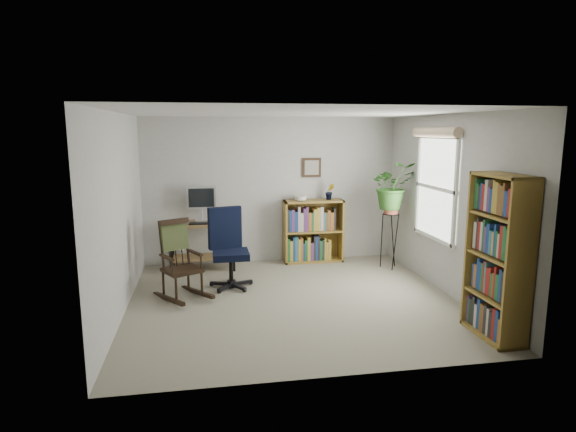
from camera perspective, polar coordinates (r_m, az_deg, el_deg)
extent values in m
cube|color=gray|center=(6.37, 0.63, -9.98)|extent=(4.20, 4.00, 0.00)
cube|color=silver|center=(5.98, 0.67, 12.15)|extent=(4.20, 4.00, 0.00)
cube|color=#B3B3AE|center=(8.01, -1.97, 3.05)|extent=(4.20, 0.00, 2.40)
cube|color=#B3B3AE|center=(4.15, 5.72, -3.72)|extent=(4.20, 0.00, 2.40)
cube|color=#B3B3AE|center=(6.04, -19.32, 0.14)|extent=(0.00, 4.00, 2.40)
cube|color=#B3B3AE|center=(6.76, 18.43, 1.20)|extent=(0.00, 4.00, 2.40)
cube|color=black|center=(7.59, -10.16, -0.85)|extent=(0.40, 0.15, 0.02)
imported|color=#2F6122|center=(7.69, 12.32, 6.20)|extent=(1.69, 1.87, 1.46)
imported|color=#2F6122|center=(8.05, 4.96, 2.33)|extent=(0.13, 0.24, 0.11)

